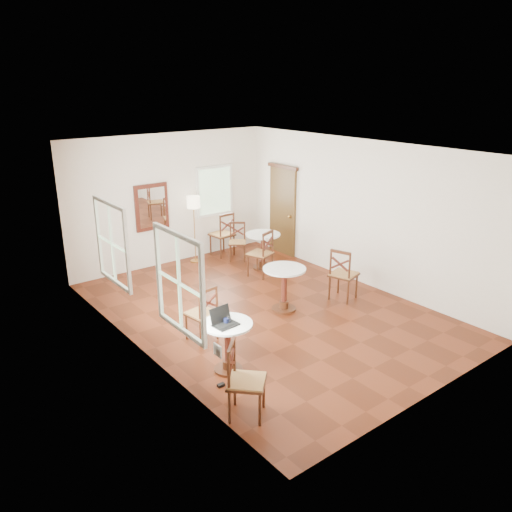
{
  "coord_description": "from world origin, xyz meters",
  "views": [
    {
      "loc": [
        -5.51,
        -6.77,
        4.11
      ],
      "look_at": [
        0.0,
        0.3,
        1.0
      ],
      "focal_mm": 35.84,
      "sensor_mm": 36.0,
      "label": 1
    }
  ],
  "objects": [
    {
      "name": "cafe_table_near",
      "position": [
        -1.76,
        -1.28,
        0.48
      ],
      "size": [
        0.74,
        0.74,
        0.78
      ],
      "color": "#482312",
      "rests_on": "ground"
    },
    {
      "name": "chair_mid_b",
      "position": [
        1.52,
        -0.51,
        0.52
      ],
      "size": [
        0.61,
        0.61,
        1.05
      ],
      "rotation": [
        0.0,
        0.0,
        1.87
      ],
      "color": "#482312",
      "rests_on": "ground"
    },
    {
      "name": "water_glass",
      "position": [
        -1.73,
        -1.3,
        0.83
      ],
      "size": [
        0.06,
        0.06,
        0.11
      ],
      "primitive_type": "cylinder",
      "color": "white",
      "rests_on": "cafe_table_near"
    },
    {
      "name": "power_adapter",
      "position": [
        -2.08,
        -1.57,
        0.02
      ],
      "size": [
        0.11,
        0.06,
        0.04
      ],
      "primitive_type": "cube",
      "color": "black",
      "rests_on": "ground"
    },
    {
      "name": "cafe_table_mid",
      "position": [
        0.28,
        -0.19,
        0.52
      ],
      "size": [
        0.79,
        0.79,
        0.84
      ],
      "color": "#482312",
      "rests_on": "ground"
    },
    {
      "name": "chair_back_b",
      "position": [
        1.27,
        2.65,
        0.45
      ],
      "size": [
        0.58,
        0.58,
        0.9
      ],
      "rotation": [
        0.0,
        0.0,
        -0.66
      ],
      "color": "#482312",
      "rests_on": "ground"
    },
    {
      "name": "floor_lamp",
      "position": [
        0.4,
        3.15,
        1.34
      ],
      "size": [
        0.31,
        0.31,
        1.58
      ],
      "color": "#BF8C3F",
      "rests_on": "ground"
    },
    {
      "name": "navy_mug",
      "position": [
        -1.78,
        -1.29,
        0.82
      ],
      "size": [
        0.11,
        0.07,
        0.08
      ],
      "color": "black",
      "rests_on": "cafe_table_near"
    },
    {
      "name": "mouse",
      "position": [
        -1.88,
        -1.22,
        0.8
      ],
      "size": [
        0.12,
        0.1,
        0.04
      ],
      "primitive_type": "ellipsoid",
      "rotation": [
        0.0,
        0.0,
        0.39
      ],
      "color": "black",
      "rests_on": "cafe_table_near"
    },
    {
      "name": "cafe_table_back",
      "position": [
        1.37,
        1.8,
        0.51
      ],
      "size": [
        0.78,
        0.78,
        0.83
      ],
      "color": "#482312",
      "rests_on": "ground"
    },
    {
      "name": "laptop",
      "position": [
        -1.82,
        -1.28,
        0.84
      ],
      "size": [
        0.37,
        0.32,
        0.25
      ],
      "rotation": [
        0.0,
        0.0,
        0.08
      ],
      "color": "black",
      "rests_on": "cafe_table_near"
    },
    {
      "name": "chair_near_a",
      "position": [
        -1.54,
        -0.24,
        0.48
      ],
      "size": [
        0.5,
        0.5,
        0.96
      ],
      "rotation": [
        0.0,
        0.0,
        3.29
      ],
      "color": "#482312",
      "rests_on": "ground"
    },
    {
      "name": "room_shell",
      "position": [
        -0.06,
        0.27,
        1.89
      ],
      "size": [
        5.02,
        7.02,
        3.01
      ],
      "color": "white",
      "rests_on": "ground"
    },
    {
      "name": "ground",
      "position": [
        0.0,
        0.0,
        0.0
      ],
      "size": [
        7.0,
        7.0,
        0.0
      ],
      "primitive_type": "plane",
      "color": "#5F2410",
      "rests_on": "ground"
    },
    {
      "name": "chair_near_b",
      "position": [
        -2.2,
        -2.29,
        0.51
      ],
      "size": [
        0.66,
        0.66,
        1.02
      ],
      "rotation": [
        0.0,
        0.0,
        0.77
      ],
      "color": "#482312",
      "rests_on": "ground"
    },
    {
      "name": "chair_mid_a",
      "position": [
        1.05,
        1.46,
        0.52
      ],
      "size": [
        0.61,
        0.61,
        1.04
      ],
      "rotation": [
        0.0,
        0.0,
        3.48
      ],
      "color": "#482312",
      "rests_on": "ground"
    },
    {
      "name": "chair_back_a",
      "position": [
        1.18,
        3.13,
        0.54
      ],
      "size": [
        0.54,
        0.54,
        1.09
      ],
      "rotation": [
        0.0,
        0.0,
        3.21
      ],
      "color": "#482312",
      "rests_on": "ground"
    }
  ]
}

